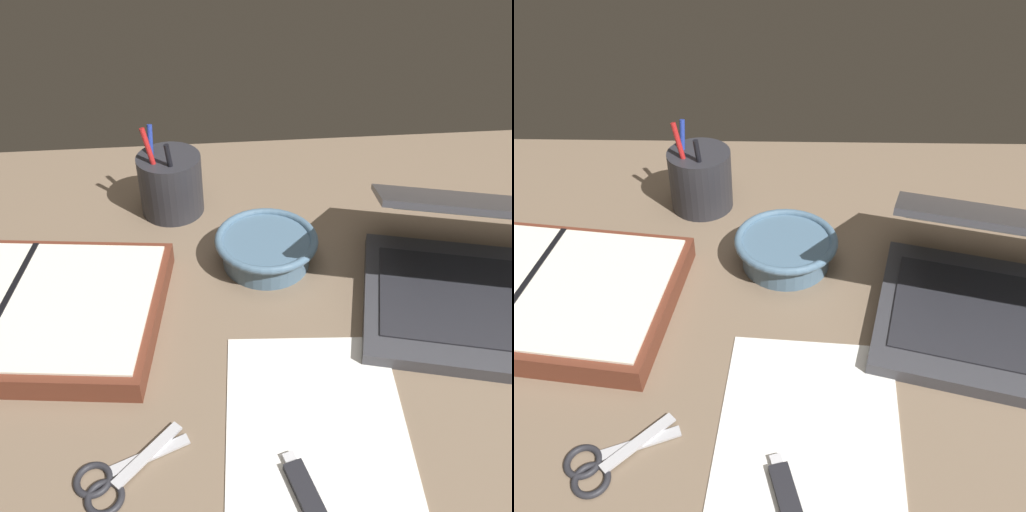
# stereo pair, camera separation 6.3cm
# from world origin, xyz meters

# --- Properties ---
(desk_top) EXTENTS (1.40, 1.00, 0.02)m
(desk_top) POSITION_xyz_m (0.00, 0.00, 0.01)
(desk_top) COLOR #75604C
(desk_top) RESTS_ON ground
(laptop) EXTENTS (0.38, 0.36, 0.18)m
(laptop) POSITION_xyz_m (0.28, 0.03, 0.07)
(laptop) COLOR #38383D
(laptop) RESTS_ON desk_top
(bowl) EXTENTS (0.15, 0.15, 0.05)m
(bowl) POSITION_xyz_m (-0.00, 0.14, 0.05)
(bowl) COLOR slate
(bowl) RESTS_ON desk_top
(pen_cup) EXTENTS (0.10, 0.10, 0.15)m
(pen_cup) POSITION_xyz_m (-0.14, 0.28, 0.07)
(pen_cup) COLOR #28282D
(pen_cup) RESTS_ON desk_top
(planner) EXTENTS (0.41, 0.29, 0.04)m
(planner) POSITION_xyz_m (-0.34, 0.05, 0.04)
(planner) COLOR brown
(planner) RESTS_ON desk_top
(scissors) EXTENTS (0.12, 0.10, 0.01)m
(scissors) POSITION_xyz_m (-0.19, -0.19, 0.02)
(scissors) COLOR #B7B7BC
(scissors) RESTS_ON desk_top
(paper_sheet_front) EXTENTS (0.21, 0.29, 0.00)m
(paper_sheet_front) POSITION_xyz_m (0.02, -0.16, 0.02)
(paper_sheet_front) COLOR white
(paper_sheet_front) RESTS_ON desk_top
(usb_drive) EXTENTS (0.04, 0.07, 0.01)m
(usb_drive) POSITION_xyz_m (-0.00, -0.22, 0.02)
(usb_drive) COLOR black
(usb_drive) RESTS_ON desk_top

